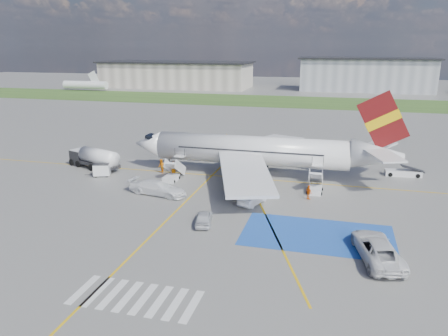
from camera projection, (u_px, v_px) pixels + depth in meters
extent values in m
plane|color=#60605E|center=(225.00, 210.00, 47.10)|extent=(400.00, 400.00, 0.00)
cube|color=#2D4C1E|center=(303.00, 102.00, 135.43)|extent=(400.00, 30.00, 0.01)
cube|color=gold|center=(248.00, 178.00, 58.26)|extent=(120.00, 0.20, 0.01)
cube|color=gold|center=(143.00, 244.00, 39.04)|extent=(0.20, 60.00, 0.01)
cube|color=gold|center=(248.00, 178.00, 58.26)|extent=(20.71, 56.45, 0.01)
cube|color=#1B4AA7|center=(317.00, 235.00, 40.92)|extent=(14.00, 8.00, 0.01)
cube|color=silver|center=(83.00, 289.00, 31.85)|extent=(0.60, 4.00, 0.01)
cube|color=silver|center=(98.00, 292.00, 31.55)|extent=(0.60, 4.00, 0.01)
cube|color=silver|center=(113.00, 294.00, 31.26)|extent=(0.60, 4.00, 0.01)
cube|color=silver|center=(128.00, 296.00, 30.96)|extent=(0.60, 4.00, 0.01)
cube|color=silver|center=(144.00, 299.00, 30.66)|extent=(0.60, 4.00, 0.01)
cube|color=silver|center=(159.00, 301.00, 30.37)|extent=(0.60, 4.00, 0.01)
cube|color=silver|center=(176.00, 304.00, 30.07)|extent=(0.60, 4.00, 0.01)
cube|color=silver|center=(192.00, 306.00, 29.77)|extent=(0.60, 4.00, 0.01)
cube|color=gray|center=(176.00, 75.00, 180.18)|extent=(60.00, 22.00, 10.00)
cube|color=gray|center=(366.00, 75.00, 166.05)|extent=(48.00, 18.00, 12.00)
cylinder|color=silver|center=(251.00, 150.00, 59.19)|extent=(26.00, 3.90, 3.90)
cone|color=silver|center=(149.00, 144.00, 62.89)|extent=(4.00, 3.90, 3.90)
cube|color=black|center=(153.00, 137.00, 62.46)|extent=(1.67, 1.90, 0.82)
cone|color=silver|center=(377.00, 155.00, 55.08)|extent=(6.50, 3.90, 3.90)
cube|color=silver|center=(245.00, 172.00, 51.21)|extent=(9.86, 15.95, 1.40)
cube|color=silver|center=(269.00, 142.00, 67.01)|extent=(9.86, 15.95, 1.40)
cylinder|color=#38383A|center=(242.00, 176.00, 54.53)|extent=(3.40, 2.10, 2.10)
cylinder|color=#38383A|center=(258.00, 155.00, 64.94)|extent=(3.40, 2.10, 2.10)
cube|color=#5C0F10|center=(383.00, 120.00, 53.81)|extent=(6.62, 0.30, 7.45)
cube|color=yellow|center=(383.00, 120.00, 53.81)|extent=(4.36, 0.40, 3.08)
cube|color=silver|center=(385.00, 156.00, 51.77)|extent=(4.73, 5.95, 0.49)
cube|color=silver|center=(381.00, 144.00, 57.72)|extent=(4.73, 5.95, 0.49)
cube|color=black|center=(248.00, 151.00, 57.27)|extent=(19.50, 0.04, 0.18)
cube|color=black|center=(254.00, 145.00, 60.92)|extent=(19.50, 0.04, 0.18)
cube|color=silver|center=(175.00, 167.00, 58.21)|extent=(1.40, 3.73, 2.32)
cube|color=silver|center=(180.00, 156.00, 59.69)|extent=(1.40, 1.00, 0.12)
cylinder|color=black|center=(175.00, 152.00, 59.71)|extent=(0.06, 0.06, 1.10)
cylinder|color=black|center=(185.00, 153.00, 59.37)|extent=(0.06, 0.06, 1.10)
cube|color=silver|center=(171.00, 178.00, 57.02)|extent=(1.60, 2.40, 0.70)
cube|color=silver|center=(316.00, 178.00, 53.64)|extent=(1.40, 3.73, 2.32)
cube|color=silver|center=(317.00, 165.00, 55.12)|extent=(1.40, 1.00, 0.12)
cylinder|color=black|center=(312.00, 161.00, 55.15)|extent=(0.06, 0.06, 1.10)
cylinder|color=black|center=(323.00, 162.00, 54.80)|extent=(0.06, 0.06, 1.10)
cube|color=silver|center=(315.00, 190.00, 52.46)|extent=(1.60, 2.40, 0.70)
cube|color=black|center=(80.00, 157.00, 64.64)|extent=(2.88, 2.88, 2.21)
cylinder|color=silver|center=(99.00, 157.00, 61.80)|extent=(6.88, 4.51, 2.21)
cube|color=black|center=(100.00, 164.00, 62.10)|extent=(6.88, 4.51, 0.48)
cube|color=silver|center=(102.00, 170.00, 58.98)|extent=(2.41, 1.90, 1.48)
cube|color=black|center=(101.00, 164.00, 58.76)|extent=(2.28, 1.77, 0.13)
cube|color=silver|center=(403.00, 173.00, 59.28)|extent=(4.79, 1.93, 0.78)
cube|color=black|center=(413.00, 169.00, 58.90)|extent=(3.14, 1.41, 0.87)
imported|color=silver|center=(204.00, 218.00, 43.27)|extent=(2.41, 4.22, 1.35)
imported|color=silver|center=(253.00, 198.00, 48.72)|extent=(2.97, 4.78, 1.49)
imported|color=silver|center=(377.00, 245.00, 36.23)|extent=(4.11, 6.67, 2.33)
imported|color=white|center=(157.00, 186.00, 51.72)|extent=(5.88, 3.25, 2.18)
imported|color=orange|center=(174.00, 169.00, 59.01)|extent=(0.82, 0.86, 1.98)
imported|color=orange|center=(161.00, 166.00, 60.38)|extent=(1.21, 1.21, 1.97)
imported|color=orange|center=(309.00, 192.00, 50.18)|extent=(0.96, 1.00, 1.68)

